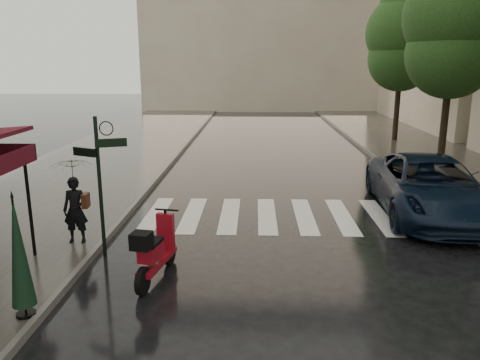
# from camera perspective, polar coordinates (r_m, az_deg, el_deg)

# --- Properties ---
(ground) EXTENTS (120.00, 120.00, 0.00)m
(ground) POSITION_cam_1_polar(r_m,az_deg,el_deg) (8.02, -14.30, -17.64)
(ground) COLOR black
(ground) RESTS_ON ground
(sidewalk_near) EXTENTS (6.00, 60.00, 0.12)m
(sidewalk_near) POSITION_cam_1_polar(r_m,az_deg,el_deg) (20.09, -17.36, 1.60)
(sidewalk_near) COLOR #38332D
(sidewalk_near) RESTS_ON ground
(sidewalk_far) EXTENTS (5.50, 60.00, 0.12)m
(sidewalk_far) POSITION_cam_1_polar(r_m,az_deg,el_deg) (20.65, 25.07, 1.23)
(sidewalk_far) COLOR #38332D
(sidewalk_far) RESTS_ON ground
(curb_near) EXTENTS (0.12, 60.00, 0.16)m
(curb_near) POSITION_cam_1_polar(r_m,az_deg,el_deg) (19.31, -8.78, 1.64)
(curb_near) COLOR #595651
(curb_near) RESTS_ON ground
(curb_far) EXTENTS (0.12, 60.00, 0.16)m
(curb_far) POSITION_cam_1_polar(r_m,az_deg,el_deg) (19.71, 17.57, 1.40)
(curb_far) COLOR #595651
(curb_far) RESTS_ON ground
(crosswalk) EXTENTS (7.85, 3.20, 0.01)m
(crosswalk) POSITION_cam_1_polar(r_m,az_deg,el_deg) (13.23, 5.58, -4.33)
(crosswalk) COLOR silver
(crosswalk) RESTS_ON ground
(signpost) EXTENTS (1.17, 0.29, 3.10)m
(signpost) POSITION_cam_1_polar(r_m,az_deg,el_deg) (10.35, -16.75, 0.45)
(signpost) COLOR black
(signpost) RESTS_ON ground
(tree_mid) EXTENTS (3.80, 3.80, 8.34)m
(tree_mid) POSITION_cam_1_polar(r_m,az_deg,el_deg) (20.01, 24.70, 16.91)
(tree_mid) COLOR black
(tree_mid) RESTS_ON sidewalk_far
(tree_far) EXTENTS (3.80, 3.80, 8.16)m
(tree_far) POSITION_cam_1_polar(r_m,az_deg,el_deg) (26.67, 19.20, 16.05)
(tree_far) COLOR black
(tree_far) RESTS_ON sidewalk_far
(pedestrian_with_umbrella) EXTENTS (0.95, 0.97, 2.39)m
(pedestrian_with_umbrella) POSITION_cam_1_polar(r_m,az_deg,el_deg) (11.16, -19.73, 0.53)
(pedestrian_with_umbrella) COLOR black
(pedestrian_with_umbrella) RESTS_ON sidewalk_near
(scooter) EXTENTS (0.69, 1.89, 1.25)m
(scooter) POSITION_cam_1_polar(r_m,az_deg,el_deg) (9.36, -10.32, -8.65)
(scooter) COLOR black
(scooter) RESTS_ON ground
(parked_car) EXTENTS (3.07, 6.00, 1.62)m
(parked_car) POSITION_cam_1_polar(r_m,az_deg,el_deg) (14.12, 22.11, -0.73)
(parked_car) COLOR black
(parked_car) RESTS_ON ground
(parasol_back) EXTENTS (0.38, 0.38, 2.07)m
(parasol_back) POSITION_cam_1_polar(r_m,az_deg,el_deg) (8.31, -25.37, -7.97)
(parasol_back) COLOR black
(parasol_back) RESTS_ON sidewalk_near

